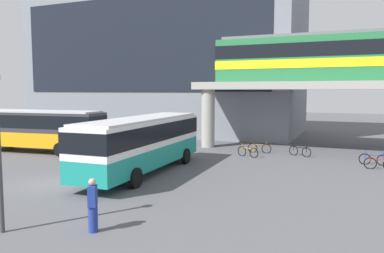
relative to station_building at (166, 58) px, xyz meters
The scene contains 12 objects.
ground_plane 18.97m from the station_building, 67.37° to the right, with size 120.00×120.00×0.00m, color #515156.
station_building is the anchor object (origin of this frame).
elevated_platform 23.64m from the station_building, 19.77° to the right, with size 27.66×7.24×5.43m.
train 22.98m from the station_building, 20.10° to the right, with size 24.25×2.96×3.84m.
bus_main 24.58m from the station_building, 66.54° to the right, with size 3.03×11.12×3.22m.
bus_secondary 19.51m from the station_building, 96.60° to the right, with size 11.24×3.66×3.22m.
bicycle_blue 27.12m from the station_building, 32.40° to the right, with size 1.79×0.13×1.04m.
bicycle_red 28.11m from the station_building, 34.77° to the right, with size 1.79×0.21×1.04m.
bicycle_orange 21.24m from the station_building, 45.92° to the right, with size 1.69×0.71×1.04m.
bicycle_black 22.56m from the station_building, 35.84° to the right, with size 1.66×0.78×1.04m.
bicycle_brown 20.20m from the station_building, 40.65° to the right, with size 1.79×0.16×1.04m.
pedestrian_near_building 33.70m from the station_building, 67.58° to the right, with size 0.41×0.47×1.84m.
Camera 1 is at (13.93, -14.89, 4.78)m, focal length 35.62 mm.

